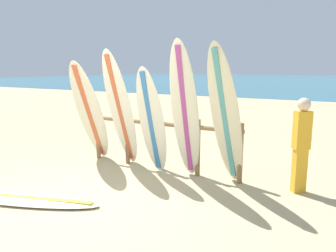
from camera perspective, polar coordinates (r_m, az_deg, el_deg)
ground_plane at (r=5.18m, az=-16.41°, el=-12.62°), size 120.00×120.00×0.00m
ocean_water at (r=61.40m, az=26.69°, el=7.23°), size 120.00×80.00×0.01m
surfboard_rack at (r=6.32m, az=-1.35°, el=-1.88°), size 3.30×0.09×1.06m
surfboard_leaning_far_left at (r=6.88m, az=-13.55°, el=2.30°), size 0.77×1.17×2.13m
surfboard_leaning_left at (r=6.40m, az=-8.30°, el=2.78°), size 0.59×0.99×2.32m
surfboard_leaning_center_left at (r=5.94m, az=-2.89°, el=0.79°), size 0.62×0.62×2.01m
surfboard_leaning_center at (r=5.50m, az=3.04°, el=2.22°), size 0.63×1.04×2.43m
surfboard_leaning_center_right at (r=5.36m, az=10.06°, el=1.61°), size 0.66×0.96×2.38m
surfboard_lying_on_sand at (r=5.48m, az=-24.63°, el=-11.51°), size 2.60×1.29×0.08m
beachgoer_standing at (r=5.51m, az=22.35°, el=-2.49°), size 0.29×0.27×1.52m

